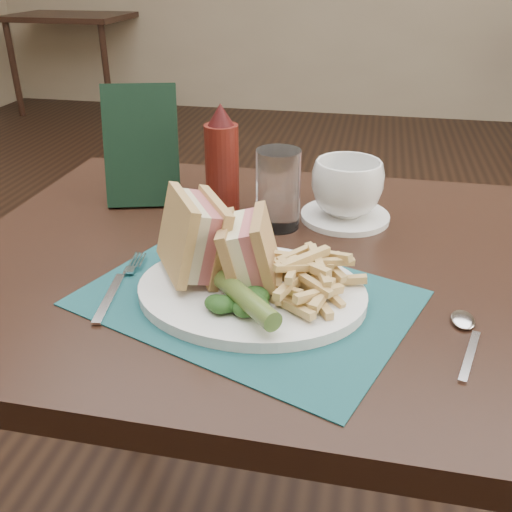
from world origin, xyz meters
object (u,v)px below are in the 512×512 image
at_px(sandwich_half_b, 233,249).
at_px(saucer, 345,216).
at_px(placemat, 247,298).
at_px(ketchup_bottle, 222,158).
at_px(table_main, 254,433).
at_px(drinking_glass, 278,189).
at_px(table_bg_left, 79,63).
at_px(check_presenter, 141,146).
at_px(sandwich_half_a, 177,238).
at_px(coffee_cup, 347,188).
at_px(plate, 251,292).

xyz_separation_m(sandwich_half_b, saucer, (0.13, 0.27, -0.06)).
height_order(placemat, saucer, saucer).
distance_m(sandwich_half_b, ketchup_bottle, 0.29).
bearing_deg(table_main, drinking_glass, 79.06).
height_order(table_bg_left, check_presenter, check_presenter).
distance_m(table_bg_left, drinking_glass, 4.31).
distance_m(table_bg_left, ketchup_bottle, 4.21).
bearing_deg(sandwich_half_a, sandwich_half_b, -33.25).
bearing_deg(table_main, ketchup_bottle, 120.12).
bearing_deg(coffee_cup, plate, -110.06).
xyz_separation_m(table_bg_left, check_presenter, (2.02, -3.57, 0.48)).
height_order(placemat, sandwich_half_b, sandwich_half_b).
relative_size(table_bg_left, plate, 3.00).
bearing_deg(sandwich_half_a, drinking_glass, 34.07).
relative_size(table_bg_left, ketchup_bottle, 4.84).
bearing_deg(saucer, sandwich_half_a, -126.57).
bearing_deg(coffee_cup, saucer, 0.00).
height_order(drinking_glass, check_presenter, check_presenter).
height_order(coffee_cup, drinking_glass, drinking_glass).
bearing_deg(drinking_glass, coffee_cup, 25.62).
distance_m(sandwich_half_b, saucer, 0.31).
bearing_deg(table_main, placemat, -81.99).
height_order(sandwich_half_a, ketchup_bottle, ketchup_bottle).
height_order(table_main, ketchup_bottle, ketchup_bottle).
relative_size(sandwich_half_a, drinking_glass, 0.88).
bearing_deg(sandwich_half_b, saucer, 57.78).
distance_m(placemat, saucer, 0.30).
relative_size(plate, sandwich_half_b, 3.13).
bearing_deg(coffee_cup, check_presenter, 178.50).
bearing_deg(table_bg_left, coffee_cup, -56.29).
bearing_deg(table_bg_left, plate, -59.38).
height_order(table_bg_left, coffee_cup, coffee_cup).
xyz_separation_m(sandwich_half_a, coffee_cup, (0.20, 0.27, -0.02)).
xyz_separation_m(placemat, sandwich_half_b, (-0.02, 0.01, 0.06)).
bearing_deg(placemat, check_presenter, 130.91).
bearing_deg(saucer, placemat, -110.77).
bearing_deg(ketchup_bottle, table_main, -59.88).
distance_m(placemat, check_presenter, 0.40).
distance_m(saucer, check_presenter, 0.38).
distance_m(table_main, coffee_cup, 0.47).
bearing_deg(sandwich_half_a, plate, -37.58).
relative_size(table_main, drinking_glass, 6.92).
distance_m(table_main, sandwich_half_b, 0.46).
bearing_deg(ketchup_bottle, check_presenter, 177.28).
relative_size(sandwich_half_b, ketchup_bottle, 0.52).
bearing_deg(coffee_cup, drinking_glass, -154.38).
bearing_deg(plate, sandwich_half_a, 176.63).
height_order(plate, sandwich_half_b, sandwich_half_b).
relative_size(placemat, check_presenter, 1.92).
distance_m(placemat, ketchup_bottle, 0.32).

